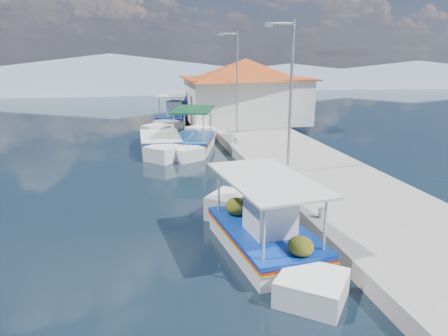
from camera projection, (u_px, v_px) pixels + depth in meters
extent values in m
plane|color=black|center=(184.00, 208.00, 14.63)|extent=(160.00, 160.00, 0.00)
cube|color=#9B9891|center=(284.00, 154.00, 21.40)|extent=(5.00, 44.00, 0.50)
cylinder|color=#A5A8AD|center=(321.00, 213.00, 12.39)|extent=(0.20, 0.20, 0.30)
cylinder|color=#A5A8AD|center=(269.00, 169.00, 17.10)|extent=(0.20, 0.20, 0.30)
cylinder|color=#A5A8AD|center=(235.00, 140.00, 22.76)|extent=(0.20, 0.20, 0.30)
cylinder|color=#A5A8AD|center=(215.00, 123.00, 28.41)|extent=(0.20, 0.20, 0.30)
cube|color=white|center=(265.00, 244.00, 11.40)|extent=(2.43, 4.11, 0.85)
cube|color=white|center=(251.00, 207.00, 13.85)|extent=(2.00, 2.00, 0.94)
cube|color=white|center=(286.00, 295.00, 8.99)|extent=(1.95, 1.95, 0.81)
cube|color=#0B3298|center=(265.00, 231.00, 11.29)|extent=(2.50, 4.24, 0.05)
cube|color=red|center=(265.00, 233.00, 11.31)|extent=(2.50, 4.24, 0.04)
cube|color=gold|center=(265.00, 235.00, 11.33)|extent=(2.50, 4.24, 0.04)
cube|color=#0B3298|center=(265.00, 229.00, 11.28)|extent=(2.52, 4.20, 0.04)
cube|color=brown|center=(265.00, 230.00, 11.28)|extent=(2.26, 4.02, 0.04)
cube|color=white|center=(268.00, 216.00, 10.89)|extent=(1.22, 1.29, 0.99)
cube|color=silver|center=(268.00, 198.00, 10.75)|extent=(1.33, 1.39, 0.05)
cylinder|color=beige|center=(230.00, 187.00, 12.59)|extent=(0.06, 0.06, 1.44)
cylinder|color=beige|center=(281.00, 185.00, 12.73)|extent=(0.06, 0.06, 1.44)
cylinder|color=beige|center=(245.00, 231.00, 9.45)|extent=(0.06, 0.06, 1.44)
cylinder|color=beige|center=(313.00, 229.00, 9.58)|extent=(0.06, 0.06, 1.44)
cube|color=silver|center=(267.00, 179.00, 10.90)|extent=(2.53, 4.12, 0.06)
ellipsoid|color=#4D4F15|center=(246.00, 205.00, 12.39)|extent=(0.68, 0.75, 0.51)
ellipsoid|color=#4D4F15|center=(264.00, 200.00, 12.89)|extent=(0.58, 0.63, 0.43)
ellipsoid|color=#4D4F15|center=(286.00, 249.00, 9.68)|extent=(0.61, 0.67, 0.46)
sphere|color=red|center=(294.00, 198.00, 11.70)|extent=(0.36, 0.36, 0.36)
cube|color=white|center=(194.00, 146.00, 23.43)|extent=(2.95, 4.07, 0.93)
cube|color=white|center=(177.00, 136.00, 25.46)|extent=(1.91, 1.91, 1.03)
cube|color=white|center=(213.00, 154.00, 21.42)|extent=(1.86, 1.86, 0.88)
cube|color=#0B3298|center=(194.00, 138.00, 23.31)|extent=(3.04, 4.19, 0.06)
cube|color=red|center=(194.00, 139.00, 23.33)|extent=(3.04, 4.19, 0.05)
cube|color=gold|center=(194.00, 141.00, 23.35)|extent=(3.04, 4.19, 0.04)
cube|color=#194E99|center=(194.00, 137.00, 23.29)|extent=(3.05, 4.17, 0.05)
cube|color=brown|center=(194.00, 137.00, 23.30)|extent=(2.78, 3.96, 0.05)
cylinder|color=beige|center=(170.00, 121.00, 24.01)|extent=(0.07, 0.07, 1.57)
cylinder|color=beige|center=(194.00, 119.00, 24.75)|extent=(0.07, 0.07, 1.57)
cylinder|color=beige|center=(192.00, 129.00, 21.43)|extent=(0.07, 0.07, 1.57)
cylinder|color=beige|center=(219.00, 126.00, 22.16)|extent=(0.07, 0.07, 1.57)
cube|color=#0C3D21|center=(193.00, 109.00, 22.88)|extent=(3.05, 4.10, 0.07)
cube|color=white|center=(160.00, 145.00, 23.28)|extent=(2.06, 3.88, 1.08)
cube|color=white|center=(158.00, 135.00, 25.69)|extent=(2.08, 2.08, 1.19)
cube|color=white|center=(164.00, 156.00, 20.92)|extent=(2.02, 2.02, 1.02)
cube|color=#0B3298|center=(160.00, 137.00, 23.15)|extent=(2.12, 4.00, 0.07)
cube|color=red|center=(160.00, 138.00, 23.18)|extent=(2.12, 4.00, 0.06)
cube|color=gold|center=(160.00, 140.00, 23.20)|extent=(2.12, 4.00, 0.05)
cube|color=white|center=(160.00, 135.00, 23.13)|extent=(2.14, 3.96, 0.06)
cube|color=brown|center=(160.00, 136.00, 23.14)|extent=(1.90, 3.80, 0.06)
cube|color=white|center=(178.00, 121.00, 31.78)|extent=(3.44, 4.40, 0.92)
cube|color=white|center=(162.00, 116.00, 33.78)|extent=(1.90, 1.90, 1.02)
cube|color=white|center=(195.00, 126.00, 29.81)|extent=(1.84, 1.84, 0.87)
cube|color=#0B3298|center=(178.00, 116.00, 31.66)|extent=(3.55, 4.53, 0.06)
cube|color=red|center=(178.00, 117.00, 31.68)|extent=(3.55, 4.53, 0.05)
cube|color=gold|center=(178.00, 118.00, 31.70)|extent=(3.55, 4.53, 0.04)
cube|color=#0B3298|center=(177.00, 115.00, 31.64)|extent=(3.55, 4.50, 0.05)
cube|color=brown|center=(178.00, 115.00, 31.65)|extent=(3.26, 4.26, 0.05)
cube|color=white|center=(179.00, 109.00, 31.28)|extent=(1.53, 1.61, 1.07)
cube|color=silver|center=(179.00, 101.00, 31.13)|extent=(1.67, 1.74, 0.06)
cylinder|color=beige|center=(158.00, 104.00, 32.27)|extent=(0.07, 0.07, 1.55)
cylinder|color=beige|center=(176.00, 102.00, 33.18)|extent=(0.07, 0.07, 1.55)
cylinder|color=beige|center=(179.00, 108.00, 29.70)|extent=(0.07, 0.07, 1.55)
cylinder|color=beige|center=(198.00, 106.00, 30.62)|extent=(0.07, 0.07, 1.55)
cube|color=silver|center=(177.00, 95.00, 31.24)|extent=(3.54, 4.44, 0.07)
cube|color=white|center=(245.00, 101.00, 29.47)|extent=(8.00, 6.00, 3.00)
cube|color=#A74D17|center=(246.00, 78.00, 29.06)|extent=(8.64, 6.48, 0.10)
pyramid|color=#A74D17|center=(246.00, 69.00, 28.88)|extent=(10.49, 10.49, 1.40)
cube|color=brown|center=(192.00, 111.00, 27.87)|extent=(0.06, 1.00, 2.00)
cube|color=#0B3298|center=(187.00, 98.00, 30.06)|extent=(0.06, 1.20, 0.90)
cylinder|color=#A5A8AD|center=(291.00, 99.00, 16.50)|extent=(0.12, 0.12, 6.00)
cylinder|color=#A5A8AD|center=(281.00, 23.00, 15.63)|extent=(1.00, 0.08, 0.08)
cube|color=#A5A8AD|center=(269.00, 24.00, 15.55)|extent=(0.30, 0.14, 0.14)
cylinder|color=#A5A8AD|center=(237.00, 83.00, 24.98)|extent=(0.12, 0.12, 6.00)
cylinder|color=#A5A8AD|center=(229.00, 34.00, 24.12)|extent=(1.00, 0.08, 0.08)
cube|color=#A5A8AD|center=(221.00, 34.00, 24.03)|extent=(0.30, 0.14, 0.14)
cone|color=slate|center=(111.00, 71.00, 65.75)|extent=(96.00, 96.00, 5.50)
cone|color=slate|center=(290.00, 75.00, 71.98)|extent=(76.80, 76.80, 3.80)
cone|color=slate|center=(417.00, 72.00, 76.93)|extent=(89.60, 89.60, 4.20)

